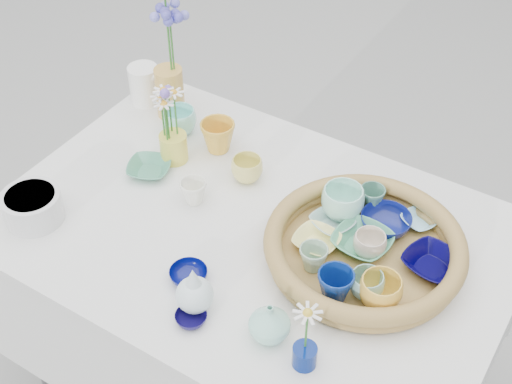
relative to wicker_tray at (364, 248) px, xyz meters
The scene contains 32 objects.
wicker_tray is the anchor object (origin of this frame).
tray_ceramic_0 0.11m from the wicker_tray, 86.74° to the left, with size 0.12×0.12×0.04m, color navy.
tray_ceramic_1 0.16m from the wicker_tray, 16.71° to the left, with size 0.13×0.13×0.03m, color #020030.
tray_ceramic_2 0.15m from the wicker_tray, 51.58° to the right, with size 0.10×0.10×0.08m, color #EFB73F.
tray_ceramic_3 0.03m from the wicker_tray, 126.28° to the left, with size 0.14×0.14×0.03m, color #4FA377.
tray_ceramic_4 0.13m from the wicker_tray, 129.73° to the right, with size 0.07×0.07×0.06m, color #91B494.
tray_ceramic_5 0.12m from the wicker_tray, 157.30° to the left, with size 0.10×0.10×0.02m, color #9ABAB6.
tray_ceramic_6 0.14m from the wicker_tray, 138.79° to the left, with size 0.11×0.11×0.08m, color #ABF5DD.
tray_ceramic_7 0.02m from the wicker_tray, 38.62° to the left, with size 0.08×0.08×0.06m, color beige.
tray_ceramic_8 0.18m from the wicker_tray, 67.09° to the left, with size 0.08×0.08×0.02m, color #A0E3FD.
tray_ceramic_9 0.15m from the wicker_tray, 89.97° to the right, with size 0.08×0.08×0.08m, color navy.
tray_ceramic_10 0.11m from the wicker_tray, 163.57° to the right, with size 0.11×0.11×0.03m, color #FFF287.
tray_ceramic_11 0.12m from the wicker_tray, 62.67° to the right, with size 0.08×0.08×0.06m, color #8DCCC4.
tray_ceramic_12 0.17m from the wicker_tray, 109.61° to the left, with size 0.06×0.06×0.06m, color #4B806B.
loose_ceramic_0 0.55m from the wicker_tray, 162.70° to the left, with size 0.10×0.10×0.09m, color gold.
loose_ceramic_1 0.40m from the wicker_tray, 165.54° to the left, with size 0.08×0.08×0.07m, color #E0D469.
loose_ceramic_2 0.63m from the wicker_tray, behind, with size 0.12×0.12×0.03m, color #489272.
loose_ceramic_3 0.46m from the wicker_tray, behind, with size 0.07×0.07×0.06m, color white.
loose_ceramic_4 0.41m from the wicker_tray, 139.56° to the right, with size 0.09×0.09×0.03m, color #040952.
loose_ceramic_5 0.69m from the wicker_tray, 165.38° to the left, with size 0.10×0.10×0.08m, color #90EADF.
loose_ceramic_6 0.43m from the wicker_tray, 123.29° to the right, with size 0.07×0.07×0.02m, color #0F0941.
fluted_bowl 0.82m from the wicker_tray, 157.94° to the right, with size 0.15×0.15×0.08m, color silver, non-canonical shape.
bud_vase_paleblue 0.41m from the wicker_tray, 127.75° to the right, with size 0.08×0.08×0.13m, color silver, non-canonical shape.
bud_vase_seafoam 0.31m from the wicker_tray, 103.70° to the right, with size 0.09×0.09×0.09m, color #98DEC8.
bud_vase_cobalt 0.33m from the wicker_tray, 85.97° to the right, with size 0.05×0.05×0.05m, color navy.
single_daisy 0.33m from the wicker_tray, 86.40° to the right, with size 0.07×0.07×0.13m, color white, non-canonical shape.
tall_vase_yellow 0.77m from the wicker_tray, 162.73° to the left, with size 0.08×0.08×0.15m, color gold.
gerbera 0.81m from the wicker_tray, 162.09° to the left, with size 0.11×0.11×0.30m, color #DE4C16, non-canonical shape.
hydrangea 0.79m from the wicker_tray, 161.54° to the left, with size 0.07×0.07×0.25m, color #4F4DC0, non-canonical shape.
white_pitcher 0.88m from the wicker_tray, 164.09° to the left, with size 0.13×0.09×0.12m, color white, non-canonical shape.
daisy_cup 0.61m from the wicker_tray, behind, with size 0.08×0.08×0.08m, color #E1D649.
daisy_posy 0.63m from the wicker_tray, behind, with size 0.08×0.08×0.17m, color white, non-canonical shape.
Camera 1 is at (0.67, -1.05, 2.02)m, focal length 50.00 mm.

